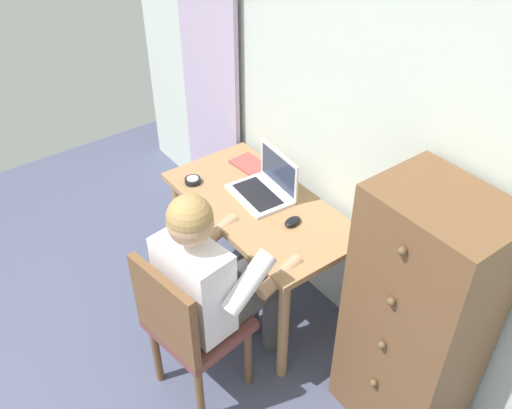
{
  "coord_description": "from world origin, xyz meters",
  "views": [
    {
      "loc": [
        1.35,
        0.42,
        2.55
      ],
      "look_at": [
        -0.43,
        1.74,
        0.83
      ],
      "focal_mm": 39.21,
      "sensor_mm": 36.0,
      "label": 1
    }
  ],
  "objects": [
    {
      "name": "desk_clock",
      "position": [
        -0.91,
        1.65,
        0.74
      ],
      "size": [
        0.09,
        0.09,
        0.03
      ],
      "color": "black",
      "rests_on": "desk"
    },
    {
      "name": "dresser",
      "position": [
        0.47,
        1.94,
        0.66
      ],
      "size": [
        0.54,
        0.44,
        1.32
      ],
      "color": "brown",
      "rests_on": "ground_plane"
    },
    {
      "name": "desk",
      "position": [
        -0.53,
        1.84,
        0.61
      ],
      "size": [
        1.13,
        0.58,
        0.73
      ],
      "color": "#9E754C",
      "rests_on": "ground_plane"
    },
    {
      "name": "curtain_panel",
      "position": [
        -1.45,
        2.13,
        1.1
      ],
      "size": [
        0.61,
        0.03,
        2.2
      ],
      "primitive_type": "cube",
      "color": "#B29EBC",
      "rests_on": "ground_plane"
    },
    {
      "name": "person_seated",
      "position": [
        -0.25,
        1.37,
        0.68
      ],
      "size": [
        0.59,
        0.62,
        1.21
      ],
      "color": "#4C4C4C",
      "rests_on": "ground_plane"
    },
    {
      "name": "laptop",
      "position": [
        -0.58,
        1.92,
        0.78
      ],
      "size": [
        0.36,
        0.28,
        0.24
      ],
      "color": "silver",
      "rests_on": "desk"
    },
    {
      "name": "chair",
      "position": [
        -0.23,
        1.19,
        0.5
      ],
      "size": [
        0.47,
        0.46,
        0.89
      ],
      "color": "brown",
      "rests_on": "ground_plane"
    },
    {
      "name": "notebook_pad",
      "position": [
        -0.86,
        2.01,
        0.74
      ],
      "size": [
        0.22,
        0.17,
        0.01
      ],
      "primitive_type": "cube",
      "rotation": [
        0.0,
        0.0,
        0.08
      ],
      "color": "#994742",
      "rests_on": "desk"
    },
    {
      "name": "wall_back",
      "position": [
        0.0,
        2.2,
        1.25
      ],
      "size": [
        4.8,
        0.05,
        2.5
      ],
      "primitive_type": "cube",
      "color": "silver",
      "rests_on": "ground_plane"
    },
    {
      "name": "computer_mouse",
      "position": [
        -0.3,
        1.87,
        0.75
      ],
      "size": [
        0.07,
        0.11,
        0.03
      ],
      "primitive_type": "ellipsoid",
      "rotation": [
        0.0,
        0.0,
        0.15
      ],
      "color": "black",
      "rests_on": "desk"
    }
  ]
}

